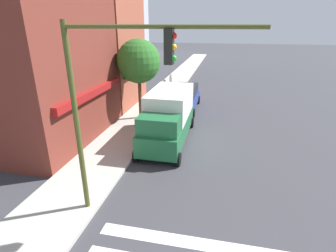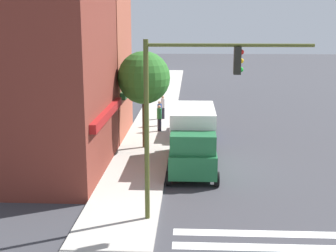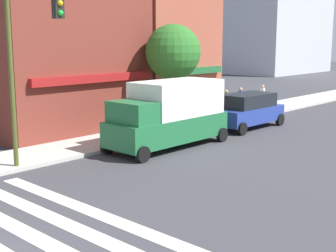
% 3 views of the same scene
% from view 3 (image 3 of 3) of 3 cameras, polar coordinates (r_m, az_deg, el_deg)
% --- Properties ---
extents(storefront_row, '(15.06, 5.30, 12.32)m').
position_cam_3_polar(storefront_row, '(27.32, -7.97, 11.90)').
color(storefront_row, maroon).
rests_on(storefront_row, ground_plane).
extents(traffic_signal, '(0.32, 5.85, 6.75)m').
position_cam_3_polar(traffic_signal, '(17.07, -16.58, 9.25)').
color(traffic_signal, '#474C1E').
rests_on(traffic_signal, ground_plane).
extents(box_truck_green, '(6.21, 2.42, 3.04)m').
position_cam_3_polar(box_truck_green, '(21.38, 0.16, 1.58)').
color(box_truck_green, '#1E6638').
rests_on(box_truck_green, ground_plane).
extents(suv_blue, '(4.73, 2.12, 1.94)m').
position_cam_3_polar(suv_blue, '(26.56, 9.70, 1.97)').
color(suv_blue, navy).
rests_on(suv_blue, ground_plane).
extents(pedestrian_blue_shirt, '(0.32, 0.32, 1.77)m').
position_cam_3_polar(pedestrian_blue_shirt, '(30.03, 8.82, 3.05)').
color(pedestrian_blue_shirt, '#23232D').
rests_on(pedestrian_blue_shirt, sidewalk_left).
extents(pedestrian_white_shirt, '(0.32, 0.32, 1.77)m').
position_cam_3_polar(pedestrian_white_shirt, '(32.04, 11.43, 3.42)').
color(pedestrian_white_shirt, '#23232D').
rests_on(pedestrian_white_shirt, sidewalk_left).
extents(pedestrian_green_top, '(0.32, 0.32, 1.77)m').
position_cam_3_polar(pedestrian_green_top, '(28.60, 7.08, 2.72)').
color(pedestrian_green_top, '#23232D').
rests_on(pedestrian_green_top, sidewalk_left).
extents(street_tree, '(3.01, 3.01, 5.59)m').
position_cam_3_polar(street_tree, '(25.49, 0.63, 8.97)').
color(street_tree, brown).
rests_on(street_tree, sidewalk_left).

